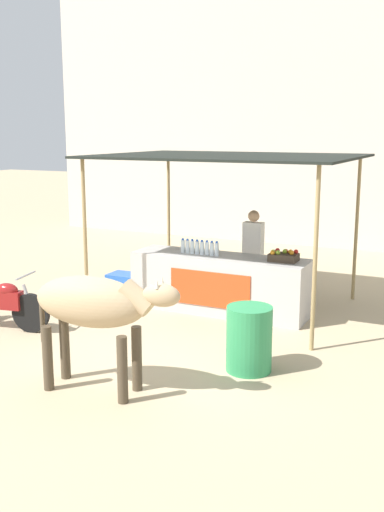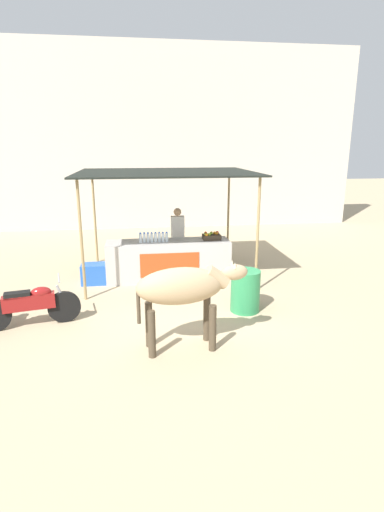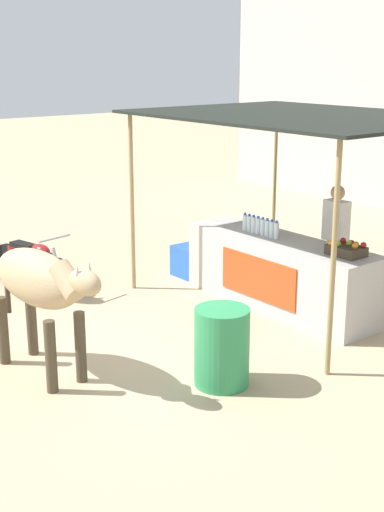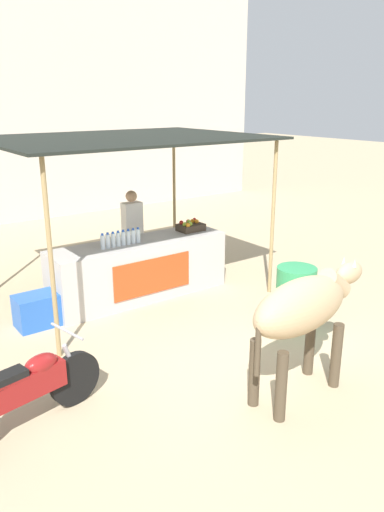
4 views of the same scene
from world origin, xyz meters
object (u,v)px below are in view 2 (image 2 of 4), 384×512
Objects in this scene: cow at (184,289)px; motorcycle_parked at (30,304)px; fruit_crate at (211,236)px; cooler_box at (94,274)px; water_barrel at (245,291)px; stall_counter at (168,260)px; vendor_behind_counter at (178,238)px.

cow is 1.03× the size of motorcycle_parked.
cooler_box is (-2.88, -0.15, -0.80)m from fruit_crate.
water_barrel reaches higher than cooler_box.
stall_counter is at bearing -177.01° from fruit_crate.
stall_counter is at bearing 121.63° from water_barrel.
vendor_behind_counter is 2.35m from cooler_box.
water_barrel is at bearing -58.37° from stall_counter.
water_barrel is 0.47× the size of motorcycle_parked.
stall_counter is 5.00× the size of cooler_box.
cooler_box is at bearing 146.28° from water_barrel.
cooler_box is 0.71× the size of water_barrel.
stall_counter is at bearing 89.56° from cow.
vendor_behind_counter is at bearing 137.89° from fruit_crate.
water_barrel is 2.02m from cow.
stall_counter reaches higher than motorcycle_parked.
fruit_crate is at bearing 32.50° from motorcycle_parked.
cow is at bearing -135.87° from water_barrel.
cow is (1.77, -3.44, 0.79)m from cooler_box.
fruit_crate is at bearing 72.85° from cow.
cooler_box is at bearing -176.90° from stall_counter.
fruit_crate is 0.52× the size of water_barrel.
water_barrel is (0.27, -2.26, -0.62)m from fruit_crate.
cow is at bearing -90.44° from stall_counter.
cooler_box is 0.34× the size of motorcycle_parked.
stall_counter is 1.63× the size of cow.
motorcycle_parked reaches higher than cooler_box.
stall_counter reaches higher than water_barrel.
motorcycle_parked is (-0.91, -2.26, 0.19)m from cooler_box.
cow is (-1.11, -3.60, -0.00)m from fruit_crate.
fruit_crate is at bearing 96.88° from water_barrel.
stall_counter is 3.59m from motorcycle_parked.
fruit_crate is 0.73× the size of cooler_box.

